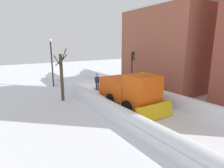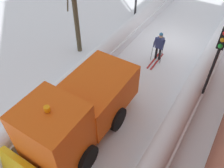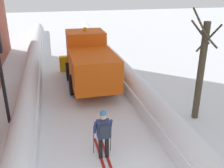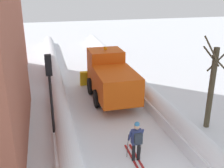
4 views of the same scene
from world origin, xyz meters
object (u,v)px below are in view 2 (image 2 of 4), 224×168
skier (159,45)px  traffic_light_pole (217,55)px  plow_truck (79,111)px  bare_tree_near (76,18)px

skier → traffic_light_pole: size_ratio=0.43×
plow_truck → skier: size_ratio=3.31×
skier → bare_tree_near: bare_tree_near is taller
skier → bare_tree_near: (4.50, 1.79, 1.24)m
traffic_light_pole → bare_tree_near: bare_tree_near is taller
skier → traffic_light_pole: 4.38m
skier → bare_tree_near: size_ratio=0.39×
plow_truck → bare_tree_near: bearing=-51.4°
plow_truck → traffic_light_pole: traffic_light_pole is taller
traffic_light_pole → bare_tree_near: (7.72, -0.42, -0.72)m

